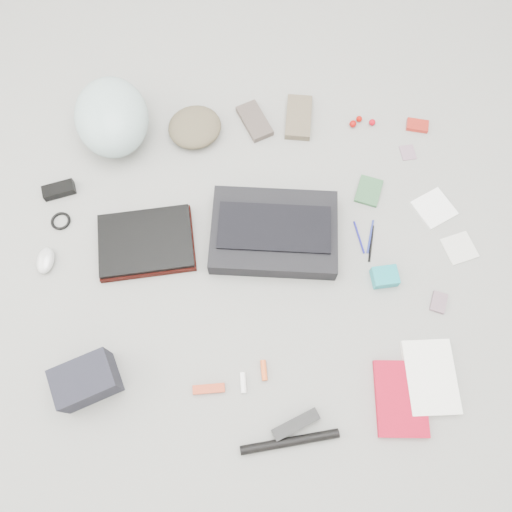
{
  "coord_description": "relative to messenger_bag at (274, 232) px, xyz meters",
  "views": [
    {
      "loc": [
        -0.04,
        -0.62,
        1.66
      ],
      "look_at": [
        0.0,
        0.0,
        0.05
      ],
      "focal_mm": 35.0,
      "sensor_mm": 36.0,
      "label": 1
    }
  ],
  "objects": [
    {
      "name": "ground_plane",
      "position": [
        -0.07,
        -0.09,
        -0.04
      ],
      "size": [
        4.0,
        4.0,
        0.0
      ],
      "primitive_type": "plane",
      "color": "gray"
    },
    {
      "name": "messenger_bag",
      "position": [
        0.0,
        0.0,
        0.0
      ],
      "size": [
        0.48,
        0.36,
        0.07
      ],
      "primitive_type": "cube",
      "rotation": [
        0.0,
        0.0,
        -0.11
      ],
      "color": "black",
      "rests_on": "ground_plane"
    },
    {
      "name": "bag_flap",
      "position": [
        -0.0,
        0.0,
        0.04
      ],
      "size": [
        0.41,
        0.22,
        0.01
      ],
      "primitive_type": "cube",
      "rotation": [
        0.0,
        0.0,
        -0.11
      ],
      "color": "black",
      "rests_on": "messenger_bag"
    },
    {
      "name": "laptop_sleeve",
      "position": [
        -0.46,
        -0.01,
        -0.03
      ],
      "size": [
        0.36,
        0.28,
        0.02
      ],
      "primitive_type": "cube",
      "rotation": [
        0.0,
        0.0,
        0.08
      ],
      "color": "black",
      "rests_on": "ground_plane"
    },
    {
      "name": "laptop",
      "position": [
        -0.46,
        -0.01,
        -0.0
      ],
      "size": [
        0.35,
        0.26,
        0.02
      ],
      "primitive_type": "cube",
      "rotation": [
        0.0,
        0.0,
        0.08
      ],
      "color": "black",
      "rests_on": "laptop_sleeve"
    },
    {
      "name": "bike_helmet",
      "position": [
        -0.58,
        0.48,
        0.07
      ],
      "size": [
        0.33,
        0.38,
        0.21
      ],
      "primitive_type": "ellipsoid",
      "rotation": [
        0.0,
        0.0,
        0.16
      ],
      "color": "#A8C8C9",
      "rests_on": "ground_plane"
    },
    {
      "name": "beanie",
      "position": [
        -0.28,
        0.46,
        -0.0
      ],
      "size": [
        0.27,
        0.26,
        0.07
      ],
      "primitive_type": "ellipsoid",
      "rotation": [
        0.0,
        0.0,
        0.38
      ],
      "color": "brown",
      "rests_on": "ground_plane"
    },
    {
      "name": "mitten_left",
      "position": [
        -0.04,
        0.5,
        -0.02
      ],
      "size": [
        0.15,
        0.19,
        0.03
      ],
      "primitive_type": "cube",
      "rotation": [
        0.0,
        0.0,
        0.39
      ],
      "color": "#524740",
      "rests_on": "ground_plane"
    },
    {
      "name": "mitten_right",
      "position": [
        0.13,
        0.5,
        -0.02
      ],
      "size": [
        0.13,
        0.21,
        0.03
      ],
      "primitive_type": "cube",
      "rotation": [
        0.0,
        0.0,
        -0.14
      ],
      "color": "brown",
      "rests_on": "ground_plane"
    },
    {
      "name": "power_brick",
      "position": [
        -0.79,
        0.23,
        -0.02
      ],
      "size": [
        0.13,
        0.08,
        0.03
      ],
      "primitive_type": "cube",
      "rotation": [
        0.0,
        0.0,
        0.25
      ],
      "color": "black",
      "rests_on": "ground_plane"
    },
    {
      "name": "cable_coil",
      "position": [
        -0.78,
        0.1,
        -0.03
      ],
      "size": [
        0.08,
        0.08,
        0.01
      ],
      "primitive_type": "torus",
      "rotation": [
        0.0,
        0.0,
        -0.18
      ],
      "color": "black",
      "rests_on": "ground_plane"
    },
    {
      "name": "mouse",
      "position": [
        -0.81,
        -0.05,
        -0.02
      ],
      "size": [
        0.07,
        0.11,
        0.04
      ],
      "primitive_type": "ellipsoid",
      "rotation": [
        0.0,
        0.0,
        -0.09
      ],
      "color": "silver",
      "rests_on": "ground_plane"
    },
    {
      "name": "camera_bag",
      "position": [
        -0.63,
        -0.48,
        0.02
      ],
      "size": [
        0.22,
        0.19,
        0.12
      ],
      "primitive_type": "cube",
      "rotation": [
        0.0,
        0.0,
        0.36
      ],
      "color": "black",
      "rests_on": "ground_plane"
    },
    {
      "name": "multitool",
      "position": [
        -0.25,
        -0.53,
        -0.03
      ],
      "size": [
        0.1,
        0.03,
        0.02
      ],
      "primitive_type": "cube",
      "rotation": [
        0.0,
        0.0,
        0.03
      ],
      "color": "#B43A1C",
      "rests_on": "ground_plane"
    },
    {
      "name": "toiletry_tube_white",
      "position": [
        -0.13,
        -0.51,
        -0.03
      ],
      "size": [
        0.02,
        0.07,
        0.02
      ],
      "primitive_type": "cylinder",
      "rotation": [
        1.57,
        0.0,
        0.01
      ],
      "color": "white",
      "rests_on": "ground_plane"
    },
    {
      "name": "toiletry_tube_orange",
      "position": [
        -0.07,
        -0.48,
        -0.03
      ],
      "size": [
        0.02,
        0.07,
        0.02
      ],
      "primitive_type": "cylinder",
      "rotation": [
        1.57,
        0.0,
        0.03
      ],
      "color": "#E65924",
      "rests_on": "ground_plane"
    },
    {
      "name": "u_lock",
      "position": [
        0.02,
        -0.65,
        -0.02
      ],
      "size": [
        0.16,
        0.1,
        0.03
      ],
      "primitive_type": "cube",
      "rotation": [
        0.0,
        0.0,
        0.4
      ],
      "color": "black",
      "rests_on": "ground_plane"
    },
    {
      "name": "bike_pump",
      "position": [
        0.0,
        -0.7,
        -0.02
      ],
      "size": [
        0.31,
        0.06,
        0.03
      ],
      "primitive_type": "cylinder",
      "rotation": [
        0.0,
        1.57,
        0.11
      ],
      "color": "black",
      "rests_on": "ground_plane"
    },
    {
      "name": "book_red",
      "position": [
        0.37,
        -0.59,
        -0.02
      ],
      "size": [
        0.17,
        0.25,
        0.02
      ],
      "primitive_type": "cube",
      "rotation": [
        0.0,
        0.0,
        -0.07
      ],
      "color": "red",
      "rests_on": "ground_plane"
    },
    {
      "name": "book_white",
      "position": [
        0.47,
        -0.53,
        -0.02
      ],
      "size": [
        0.16,
        0.24,
        0.03
      ],
      "primitive_type": "cube",
      "rotation": [
        0.0,
        0.0,
        -0.02
      ],
      "color": "white",
      "rests_on": "ground_plane"
    },
    {
      "name": "notepad",
      "position": [
        0.37,
        0.16,
        -0.03
      ],
      "size": [
        0.12,
        0.14,
        0.01
      ],
      "primitive_type": "cube",
      "rotation": [
        0.0,
        0.0,
        -0.38
      ],
      "color": "#2F5C37",
      "rests_on": "ground_plane"
    },
    {
      "name": "pen_blue",
      "position": [
        0.31,
        -0.02,
        -0.03
      ],
      "size": [
        0.03,
        0.13,
        0.01
      ],
      "primitive_type": "cylinder",
      "rotation": [
        1.57,
        0.0,
        0.16
      ],
      "color": "navy",
      "rests_on": "ground_plane"
    },
    {
      "name": "pen_black",
      "position": [
        0.35,
        -0.05,
        -0.03
      ],
      "size": [
        0.04,
        0.14,
        0.01
      ],
      "primitive_type": "cylinder",
      "rotation": [
        1.57,
        0.0,
        -0.24
      ],
      "color": "black",
      "rests_on": "ground_plane"
    },
    {
      "name": "pen_navy",
      "position": [
        0.35,
        -0.02,
        -0.03
      ],
      "size": [
        0.05,
        0.13,
        0.01
      ],
      "primitive_type": "cylinder",
      "rotation": [
        1.57,
        0.0,
        -0.3
      ],
      "color": "navy",
      "rests_on": "ground_plane"
    },
    {
      "name": "accordion_wallet",
      "position": [
        0.37,
        -0.18,
        -0.02
      ],
      "size": [
        0.09,
        0.08,
        0.04
      ],
      "primitive_type": "cube",
      "rotation": [
        0.0,
        0.0,
        0.08
      ],
      "color": "teal",
      "rests_on": "ground_plane"
    },
    {
      "name": "card_deck",
      "position": [
        0.55,
        -0.28,
        -0.03
      ],
      "size": [
        0.07,
        0.08,
        0.01
      ],
      "primitive_type": "cube",
      "rotation": [
        0.0,
        0.0,
        -0.39
      ],
      "color": "gray",
      "rests_on": "ground_plane"
    },
    {
      "name": "napkin_top",
      "position": [
        0.6,
        0.08,
        -0.03
      ],
      "size": [
        0.17,
        0.17,
        0.01
      ],
      "primitive_type": "cube",
      "rotation": [
        0.0,
        0.0,
        0.46
      ],
      "color": "white",
      "rests_on": "ground_plane"
    },
    {
      "name": "napkin_bottom",
      "position": [
        0.66,
        -0.08,
        -0.03
      ],
      "size": [
        0.13,
        0.13,
        0.01
      ],
      "primitive_type": "cube",
      "rotation": [
        0.0,
        0.0,
        0.27
      ],
      "color": "silver",
      "rests_on": "ground_plane"
    },
    {
      "name": "lollipop_a",
      "position": [
        0.35,
        0.46,
        -0.02
      ],
      "size": [
        0.04,
        0.04,
        0.03
      ],
      "primitive_type": "sphere",
      "rotation": [
        0.0,
        0.0,
        0.32
      ],
      "color": "#9F0A07",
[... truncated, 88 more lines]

